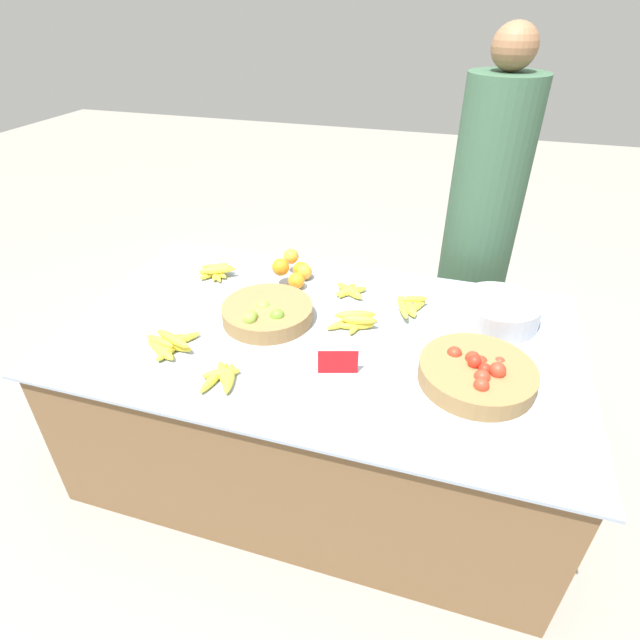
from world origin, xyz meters
The scene contains 14 objects.
ground_plane centered at (0.00, 0.00, 0.00)m, with size 12.00×12.00×0.00m, color gray.
market_table centered at (0.00, 0.00, 0.32)m, with size 1.83×1.08×0.64m.
lime_bowl centered at (-0.21, 0.02, 0.67)m, with size 0.34×0.34×0.09m.
tomato_basket centered at (0.55, -0.12, 0.68)m, with size 0.36×0.36×0.10m.
orange_pile centered at (-0.21, 0.33, 0.69)m, with size 0.14×0.19×0.12m.
metal_bowl centered at (0.62, 0.25, 0.69)m, with size 0.29×0.29×0.09m.
price_sign centered at (0.12, -0.21, 0.68)m, with size 0.13×0.04×0.09m.
banana_bunch_middle_left centered at (0.04, 0.29, 0.66)m, with size 0.14×0.13×0.03m.
banana_bunch_back_center centered at (0.29, 0.24, 0.66)m, with size 0.13×0.19×0.05m.
banana_bunch_front_center centered at (-0.22, -0.35, 0.66)m, with size 0.13×0.17×0.03m.
banana_bunch_front_left centered at (0.11, 0.06, 0.67)m, with size 0.18×0.13×0.06m.
banana_bunch_middle_right centered at (-0.46, -0.25, 0.66)m, with size 0.19×0.20×0.06m.
banana_bunch_front_right centered at (-0.56, 0.28, 0.66)m, with size 0.18×0.17×0.06m.
vendor_person centered at (0.52, 0.83, 0.74)m, with size 0.32×0.32×1.59m.
Camera 1 is at (0.43, -1.43, 1.68)m, focal length 28.00 mm.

